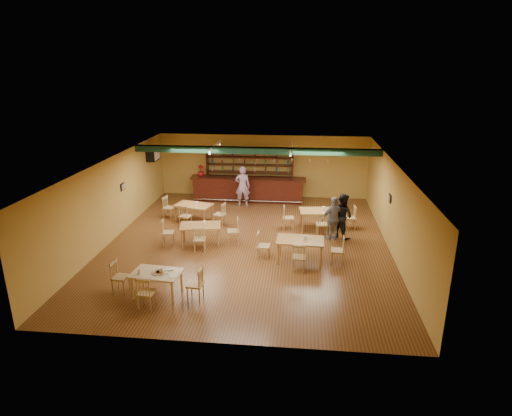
# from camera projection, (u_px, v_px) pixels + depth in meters

# --- Properties ---
(floor) EXTENTS (12.00, 12.00, 0.00)m
(floor) POSITION_uv_depth(u_px,v_px,m) (248.00, 243.00, 15.75)
(floor) COLOR #582F19
(floor) RESTS_ON ground
(ceiling_beam) EXTENTS (10.00, 0.30, 0.25)m
(ceiling_beam) POSITION_uv_depth(u_px,v_px,m) (256.00, 150.00, 17.50)
(ceiling_beam) COLOR #10301F
(ceiling_beam) RESTS_ON ceiling
(track_rail_left) EXTENTS (0.05, 2.50, 0.05)m
(track_rail_left) POSITION_uv_depth(u_px,v_px,m) (215.00, 145.00, 18.22)
(track_rail_left) COLOR white
(track_rail_left) RESTS_ON ceiling
(track_rail_right) EXTENTS (0.05, 2.50, 0.05)m
(track_rail_right) POSITION_uv_depth(u_px,v_px,m) (291.00, 147.00, 17.90)
(track_rail_right) COLOR white
(track_rail_right) RESTS_ON ceiling
(ac_unit) EXTENTS (0.34, 0.70, 0.48)m
(ac_unit) POSITION_uv_depth(u_px,v_px,m) (153.00, 154.00, 19.45)
(ac_unit) COLOR white
(ac_unit) RESTS_ON wall_left
(picture_left) EXTENTS (0.04, 0.34, 0.28)m
(picture_left) POSITION_uv_depth(u_px,v_px,m) (123.00, 187.00, 16.65)
(picture_left) COLOR black
(picture_left) RESTS_ON wall_left
(picture_right) EXTENTS (0.04, 0.34, 0.28)m
(picture_right) POSITION_uv_depth(u_px,v_px,m) (390.00, 198.00, 15.20)
(picture_right) COLOR black
(picture_right) RESTS_ON wall_right
(bar_counter) EXTENTS (5.41, 0.85, 1.13)m
(bar_counter) POSITION_uv_depth(u_px,v_px,m) (248.00, 189.00, 20.50)
(bar_counter) COLOR #38120B
(bar_counter) RESTS_ON ground
(back_bar_hutch) EXTENTS (4.19, 0.40, 2.28)m
(back_bar_hutch) POSITION_uv_depth(u_px,v_px,m) (250.00, 174.00, 20.91)
(back_bar_hutch) COLOR #38120B
(back_bar_hutch) RESTS_ON ground
(poinsettia) EXTENTS (0.38, 0.38, 0.53)m
(poinsettia) POSITION_uv_depth(u_px,v_px,m) (201.00, 171.00, 20.46)
(poinsettia) COLOR #B11018
(poinsettia) RESTS_ON bar_counter
(dining_table_a) EXTENTS (1.64, 1.23, 0.73)m
(dining_table_a) POSITION_uv_depth(u_px,v_px,m) (194.00, 213.00, 17.81)
(dining_table_a) COLOR #A37939
(dining_table_a) RESTS_ON ground
(dining_table_b) EXTENTS (1.62, 1.08, 0.76)m
(dining_table_b) POSITION_uv_depth(u_px,v_px,m) (319.00, 220.00, 17.00)
(dining_table_b) COLOR #A37939
(dining_table_b) RESTS_ON ground
(dining_table_c) EXTENTS (1.56, 1.08, 0.72)m
(dining_table_c) POSITION_uv_depth(u_px,v_px,m) (201.00, 234.00, 15.60)
(dining_table_c) COLOR #A37939
(dining_table_c) RESTS_ON ground
(dining_table_d) EXTENTS (1.57, 1.00, 0.76)m
(dining_table_d) POSITION_uv_depth(u_px,v_px,m) (300.00, 250.00, 14.20)
(dining_table_d) COLOR #A37939
(dining_table_d) RESTS_ON ground
(near_table) EXTENTS (1.40, 0.97, 0.71)m
(near_table) POSITION_uv_depth(u_px,v_px,m) (157.00, 284.00, 12.07)
(near_table) COLOR beige
(near_table) RESTS_ON ground
(pizza_tray) EXTENTS (0.51, 0.51, 0.01)m
(pizza_tray) POSITION_uv_depth(u_px,v_px,m) (160.00, 272.00, 11.95)
(pizza_tray) COLOR silver
(pizza_tray) RESTS_ON near_table
(parmesan_shaker) EXTENTS (0.08, 0.08, 0.11)m
(parmesan_shaker) POSITION_uv_depth(u_px,v_px,m) (139.00, 272.00, 11.85)
(parmesan_shaker) COLOR #EAE5C6
(parmesan_shaker) RESTS_ON near_table
(napkin_stack) EXTENTS (0.23, 0.20, 0.03)m
(napkin_stack) POSITION_uv_depth(u_px,v_px,m) (170.00, 269.00, 12.10)
(napkin_stack) COLOR white
(napkin_stack) RESTS_ON near_table
(pizza_server) EXTENTS (0.29, 0.29, 0.00)m
(pizza_server) POSITION_uv_depth(u_px,v_px,m) (165.00, 271.00, 11.98)
(pizza_server) COLOR silver
(pizza_server) RESTS_ON pizza_tray
(side_plate) EXTENTS (0.24, 0.24, 0.01)m
(side_plate) POSITION_uv_depth(u_px,v_px,m) (173.00, 276.00, 11.73)
(side_plate) COLOR white
(side_plate) RESTS_ON near_table
(patron_bar) EXTENTS (0.70, 0.49, 1.86)m
(patron_bar) POSITION_uv_depth(u_px,v_px,m) (243.00, 186.00, 19.62)
(patron_bar) COLOR #87499E
(patron_bar) RESTS_ON ground
(patron_right_a) EXTENTS (1.03, 1.05, 1.70)m
(patron_right_a) POSITION_uv_depth(u_px,v_px,m) (342.00, 216.00, 16.02)
(patron_right_a) COLOR black
(patron_right_a) RESTS_ON ground
(patron_right_b) EXTENTS (1.04, 0.75, 1.64)m
(patron_right_b) POSITION_uv_depth(u_px,v_px,m) (334.00, 218.00, 15.83)
(patron_right_b) COLOR gray
(patron_right_b) RESTS_ON ground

